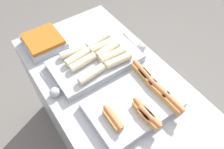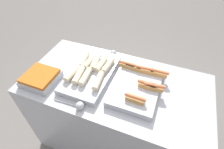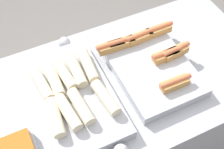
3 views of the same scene
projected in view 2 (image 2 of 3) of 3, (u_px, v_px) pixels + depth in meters
The scene contains 7 objects.
ground_plane at pixel (114, 136), 1.98m from camera, with size 12.00×12.00×0.00m, color slate.
counter at pixel (115, 115), 1.67m from camera, with size 1.45×0.74×0.89m.
tray_hotdogs at pixel (138, 85), 1.30m from camera, with size 0.40×0.48×0.10m.
tray_wraps at pixel (91, 72), 1.39m from camera, with size 0.32×0.55×0.10m.
tray_side_front at pixel (40, 78), 1.34m from camera, with size 0.25×0.24×0.07m.
serving_spoon_near at pixel (79, 106), 1.17m from camera, with size 0.23×0.06×0.06m.
serving_spoon_far at pixel (112, 53), 1.58m from camera, with size 0.23×0.06×0.06m.
Camera 2 is at (0.31, -0.87, 1.89)m, focal length 28.00 mm.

